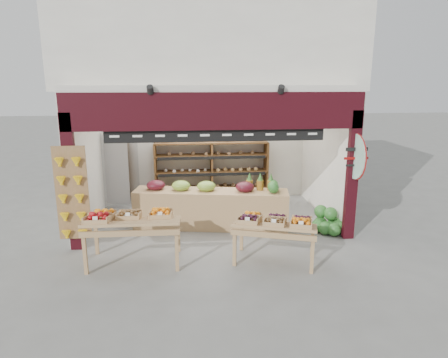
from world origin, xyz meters
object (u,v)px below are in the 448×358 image
Objects in this scene: mid_counter at (210,207)px; display_table_left at (127,219)px; back_shelving at (212,160)px; cardboard_stack at (172,209)px; display_table_right at (275,223)px; watermelon_pile at (329,223)px; refrigerator at (119,168)px.

display_table_left is at bearing -135.10° from mid_counter.
back_shelving is at bearing 64.26° from display_table_left.
display_table_right is at bearing -53.41° from cardboard_stack.
watermelon_pile is (2.37, -2.63, -0.92)m from back_shelving.
display_table_right is at bearing -60.51° from mid_counter.
back_shelving is at bearing 131.97° from watermelon_pile.
mid_counter is 2.62m from watermelon_pile.
watermelon_pile is at bearing -12.20° from mid_counter.
mid_counter is (-0.18, -2.08, -0.66)m from back_shelving.
display_table_left reaches higher than cardboard_stack.
display_table_left is 2.21× the size of watermelon_pile.
refrigerator reaches higher than cardboard_stack.
back_shelving is at bearing 20.34° from refrigerator.
cardboard_stack is 2.50m from display_table_left.
back_shelving is 0.88× the size of mid_counter.
back_shelving reaches higher than cardboard_stack.
display_table_right reaches higher than cardboard_stack.
cardboard_stack is at bearing 126.59° from display_table_right.
mid_counter is at bearing -94.92° from back_shelving.
back_shelving is 1.85× the size of display_table_right.
display_table_left is (-1.77, -3.66, -0.32)m from back_shelving.
back_shelving is 2.19m from mid_counter.
refrigerator is at bearing 138.43° from cardboard_stack.
refrigerator is 5.04m from display_table_right.
refrigerator is at bearing -177.02° from back_shelving.
mid_counter is 4.55× the size of watermelon_pile.
mid_counter is (2.25, -1.96, -0.50)m from refrigerator.
back_shelving reaches higher than display_table_right.
display_table_left is 1.02× the size of display_table_right.
back_shelving is 4.01× the size of watermelon_pile.
mid_counter reaches higher than watermelon_pile.
watermelon_pile is at bearing -10.23° from refrigerator.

